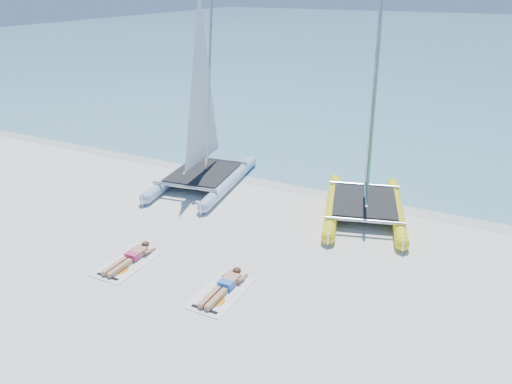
# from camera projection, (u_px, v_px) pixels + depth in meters

# --- Properties ---
(ground) EXTENTS (140.00, 140.00, 0.00)m
(ground) POSITION_uv_depth(u_px,v_px,m) (246.00, 257.00, 13.83)
(ground) COLOR silver
(ground) RESTS_ON ground
(sea) EXTENTS (140.00, 115.00, 0.01)m
(sea) POSITION_uv_depth(u_px,v_px,m) (471.00, 38.00, 65.47)
(sea) COLOR #7CCCCF
(sea) RESTS_ON ground
(wet_sand_strip) EXTENTS (140.00, 1.40, 0.01)m
(wet_sand_strip) POSITION_uv_depth(u_px,v_px,m) (316.00, 189.00, 18.34)
(wet_sand_strip) COLOR beige
(wet_sand_strip) RESTS_ON ground
(catamaran_blue) EXTENTS (3.33, 5.72, 7.37)m
(catamaran_blue) POSITION_uv_depth(u_px,v_px,m) (202.00, 126.00, 18.10)
(catamaran_blue) COLOR #A3BBD6
(catamaran_blue) RESTS_ON ground
(catamaran_yellow) EXTENTS (3.84, 5.72, 7.10)m
(catamaran_yellow) POSITION_uv_depth(u_px,v_px,m) (369.00, 144.00, 16.04)
(catamaran_yellow) COLOR yellow
(catamaran_yellow) RESTS_ON ground
(towel_a) EXTENTS (1.00, 1.85, 0.02)m
(towel_a) POSITION_uv_depth(u_px,v_px,m) (127.00, 263.00, 13.51)
(towel_a) COLOR white
(towel_a) RESTS_ON ground
(sunbather_a) EXTENTS (0.37, 1.73, 0.26)m
(sunbather_a) POSITION_uv_depth(u_px,v_px,m) (131.00, 257.00, 13.63)
(sunbather_a) COLOR tan
(sunbather_a) RESTS_ON towel_a
(towel_b) EXTENTS (1.00, 1.85, 0.02)m
(towel_b) POSITION_uv_depth(u_px,v_px,m) (221.00, 293.00, 12.23)
(towel_b) COLOR white
(towel_b) RESTS_ON ground
(sunbather_b) EXTENTS (0.37, 1.73, 0.26)m
(sunbather_b) POSITION_uv_depth(u_px,v_px,m) (225.00, 285.00, 12.35)
(sunbather_b) COLOR tan
(sunbather_b) RESTS_ON towel_b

